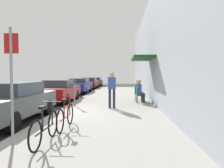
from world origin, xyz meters
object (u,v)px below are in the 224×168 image
seated_patron_1 (139,89)px  cafe_chair_1 (138,92)px  bicycle_0 (66,116)px  parked_car_0 (11,101)px  street_sign (12,77)px  parked_car_2 (79,85)px  parked_car_1 (59,90)px  seated_patron_0 (140,91)px  parked_car_4 (95,82)px  parking_meter (74,91)px  cafe_chair_0 (139,94)px  bicycle_1 (45,128)px  pedestrian_standing (112,87)px  parked_car_3 (89,83)px

seated_patron_1 → cafe_chair_1: bearing=165.6°
seated_patron_1 → bicycle_0: bearing=-112.2°
parked_car_0 → street_sign: size_ratio=1.69×
parked_car_2 → parked_car_1: bearing=-90.0°
seated_patron_0 → parked_car_4: bearing=104.8°
parking_meter → cafe_chair_1: size_ratio=1.52×
parking_meter → cafe_chair_0: (3.32, 1.18, -0.26)m
parked_car_0 → parked_car_1: bearing=90.0°
parked_car_0 → bicycle_1: bearing=-49.1°
parked_car_1 → cafe_chair_1: bearing=-3.2°
parked_car_1 → parking_meter: size_ratio=3.33×
parking_meter → bicycle_1: size_ratio=0.77×
parked_car_1 → parked_car_2: bearing=90.0°
cafe_chair_1 → pedestrian_standing: pedestrian_standing is taller
parked_car_0 → cafe_chair_1: (4.88, 5.26, -0.11)m
parked_car_1 → street_sign: size_ratio=1.69×
bicycle_0 → cafe_chair_0: bearing=64.7°
cafe_chair_1 → pedestrian_standing: (-1.42, -2.82, 0.50)m
seated_patron_0 → seated_patron_1: bearing=90.0°
parked_car_0 → bicycle_1: (2.19, -2.53, -0.26)m
parked_car_4 → bicycle_0: 24.23m
bicycle_0 → bicycle_1: (-0.11, -1.31, 0.00)m
parked_car_2 → street_sign: bearing=-84.0°
parked_car_3 → seated_patron_0: (4.93, -13.19, 0.10)m
parked_car_3 → parking_meter: bearing=-83.8°
seated_patron_1 → seated_patron_0: bearing=-90.0°
parked_car_1 → parked_car_2: (0.00, 6.04, 0.00)m
parked_car_4 → seated_patron_1: size_ratio=3.41×
parked_car_0 → cafe_chair_1: 7.18m
parked_car_4 → street_sign: bearing=-86.6°
street_sign → seated_patron_0: 7.76m
parked_car_0 → parked_car_4: (0.00, 22.90, -0.04)m
cafe_chair_0 → cafe_chair_1: size_ratio=1.00×
parked_car_2 → parked_car_4: 11.32m
parked_car_0 → parked_car_1: 5.54m
bicycle_0 → cafe_chair_1: (2.58, 6.48, 0.14)m
seated_patron_0 → pedestrian_standing: 2.35m
parked_car_1 → parking_meter: 2.93m
parked_car_3 → seated_patron_1: (4.93, -12.19, 0.10)m
parked_car_3 → pedestrian_standing: (3.46, -14.99, 0.40)m
parked_car_2 → bicycle_0: 13.00m
parked_car_3 → parked_car_4: bearing=90.0°
pedestrian_standing → cafe_chair_0: bearing=51.9°
pedestrian_standing → parking_meter: bearing=162.1°
seated_patron_1 → parked_car_4: bearing=105.6°
parking_meter → cafe_chair_1: (3.33, 2.20, -0.26)m
bicycle_0 → pedestrian_standing: pedestrian_standing is taller
cafe_chair_1 → seated_patron_1: size_ratio=0.67×
parking_meter → seated_patron_0: parking_meter is taller
parking_meter → bicycle_1: (0.64, -5.59, -0.41)m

